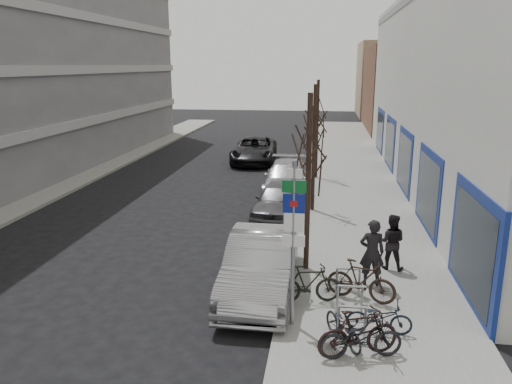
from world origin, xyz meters
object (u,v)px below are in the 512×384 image
(bike_far_curb, at_px, (361,334))
(pedestrian_far, at_px, (391,241))
(tree_near, at_px, (309,141))
(meter_mid, at_px, (300,201))
(parked_car_front, at_px, (261,264))
(pedestrian_near, at_px, (372,253))
(lane_car, at_px, (254,150))
(bike_rack, at_px, (350,297))
(bike_near_right, at_px, (358,332))
(bike_far_inner, at_px, (361,280))
(tree_mid, at_px, (315,118))
(highway_sign_pole, at_px, (293,234))
(tree_far, at_px, (318,106))
(parked_car_back, at_px, (287,178))
(bike_mid_inner, at_px, (308,283))
(parked_car_mid, at_px, (279,200))
(bike_near_left, at_px, (344,324))
(meter_front, at_px, (291,250))
(meter_back, at_px, (306,173))
(bike_mid_curb, at_px, (379,315))

(bike_far_curb, bearing_deg, pedestrian_far, -27.07)
(tree_near, xyz_separation_m, meter_mid, (-0.45, 5.00, -3.19))
(parked_car_front, distance_m, pedestrian_near, 3.16)
(lane_car, bearing_deg, parked_car_front, -84.14)
(bike_rack, bearing_deg, meter_mid, 101.80)
(meter_mid, bearing_deg, lane_car, 106.24)
(bike_near_right, relative_size, bike_far_inner, 0.98)
(meter_mid, xyz_separation_m, bike_near_right, (1.75, -9.68, -0.21))
(bike_far_curb, bearing_deg, pedestrian_near, -21.42)
(tree_mid, bearing_deg, highway_sign_pole, -91.14)
(bike_far_curb, height_order, pedestrian_far, pedestrian_far)
(tree_far, xyz_separation_m, bike_far_inner, (1.53, -14.98, -3.38))
(parked_car_back, bearing_deg, highway_sign_pole, -86.71)
(bike_mid_inner, distance_m, parked_car_mid, 8.08)
(highway_sign_pole, distance_m, tree_near, 3.88)
(bike_near_left, relative_size, pedestrian_near, 0.79)
(bike_near_right, bearing_deg, tree_mid, -13.80)
(meter_front, relative_size, pedestrian_far, 0.72)
(bike_far_curb, xyz_separation_m, parked_car_back, (-2.69, 14.39, 0.10))
(tree_mid, xyz_separation_m, bike_near_left, (1.02, -10.67, -3.49))
(meter_mid, bearing_deg, parked_car_back, 100.73)
(bike_rack, distance_m, tree_far, 16.31)
(parked_car_mid, bearing_deg, parked_car_back, 95.56)
(parked_car_mid, distance_m, lane_car, 12.38)
(tree_mid, bearing_deg, meter_back, 96.42)
(meter_front, bearing_deg, bike_far_inner, -36.67)
(bike_mid_inner, height_order, pedestrian_near, pedestrian_near)
(meter_back, height_order, bike_mid_curb, meter_back)
(bike_rack, relative_size, pedestrian_far, 1.28)
(highway_sign_pole, xyz_separation_m, bike_mid_curb, (2.05, -0.12, -1.84))
(tree_far, bearing_deg, meter_back, -100.20)
(tree_mid, xyz_separation_m, pedestrian_far, (2.57, -6.16, -3.07))
(tree_near, xyz_separation_m, bike_far_inner, (1.53, -1.98, -3.38))
(bike_far_inner, bearing_deg, lane_car, 34.74)
(bike_mid_inner, bearing_deg, lane_car, -0.48)
(highway_sign_pole, relative_size, tree_near, 0.76)
(highway_sign_pole, height_order, tree_mid, tree_mid)
(meter_back, relative_size, bike_near_left, 0.83)
(bike_near_right, height_order, bike_far_curb, bike_near_right)
(tree_mid, bearing_deg, bike_near_right, -83.38)
(tree_far, distance_m, parked_car_front, 15.00)
(pedestrian_near, bearing_deg, bike_mid_curb, 85.60)
(bike_near_left, distance_m, bike_mid_inner, 2.06)
(tree_far, distance_m, parked_car_back, 4.88)
(highway_sign_pole, xyz_separation_m, pedestrian_near, (2.08, 2.57, -1.34))
(meter_mid, bearing_deg, highway_sign_pole, -88.32)
(bike_far_curb, distance_m, parked_car_mid, 10.72)
(meter_front, bearing_deg, parked_car_mid, 98.48)
(bike_rack, height_order, parked_car_back, parked_car_back)
(tree_far, bearing_deg, lane_car, 131.43)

